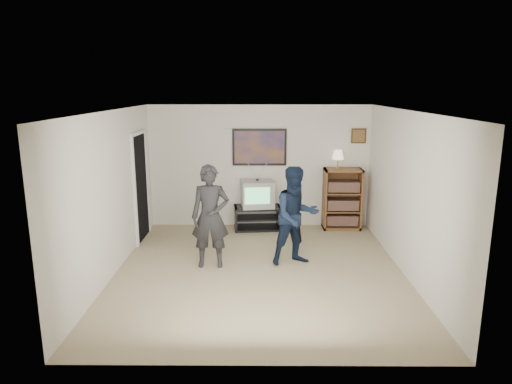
{
  "coord_description": "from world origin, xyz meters",
  "views": [
    {
      "loc": [
        -0.01,
        -6.73,
        2.84
      ],
      "look_at": [
        -0.06,
        0.6,
        1.15
      ],
      "focal_mm": 32.0,
      "sensor_mm": 36.0,
      "label": 1
    }
  ],
  "objects_px": {
    "person_tall": "(210,217)",
    "crt_television": "(257,194)",
    "person_short": "(296,216)",
    "media_stand": "(257,218)",
    "bookshelf": "(342,199)"
  },
  "relations": [
    {
      "from": "media_stand",
      "to": "bookshelf",
      "type": "height_order",
      "value": "bookshelf"
    },
    {
      "from": "bookshelf",
      "to": "media_stand",
      "type": "bearing_deg",
      "value": -178.34
    },
    {
      "from": "media_stand",
      "to": "person_short",
      "type": "height_order",
      "value": "person_short"
    },
    {
      "from": "crt_television",
      "to": "person_tall",
      "type": "height_order",
      "value": "person_tall"
    },
    {
      "from": "crt_television",
      "to": "person_short",
      "type": "relative_size",
      "value": 0.39
    },
    {
      "from": "person_tall",
      "to": "crt_television",
      "type": "bearing_deg",
      "value": 68.24
    },
    {
      "from": "person_short",
      "to": "bookshelf",
      "type": "bearing_deg",
      "value": 41.5
    },
    {
      "from": "media_stand",
      "to": "person_tall",
      "type": "height_order",
      "value": "person_tall"
    },
    {
      "from": "media_stand",
      "to": "person_short",
      "type": "bearing_deg",
      "value": -76.99
    },
    {
      "from": "person_short",
      "to": "media_stand",
      "type": "bearing_deg",
      "value": 89.59
    },
    {
      "from": "media_stand",
      "to": "bookshelf",
      "type": "bearing_deg",
      "value": -3.85
    },
    {
      "from": "crt_television",
      "to": "media_stand",
      "type": "bearing_deg",
      "value": -7.92
    },
    {
      "from": "crt_television",
      "to": "person_tall",
      "type": "bearing_deg",
      "value": -118.33
    },
    {
      "from": "media_stand",
      "to": "crt_television",
      "type": "xyz_separation_m",
      "value": [
        -0.0,
        0.0,
        0.5
      ]
    },
    {
      "from": "person_tall",
      "to": "person_short",
      "type": "bearing_deg",
      "value": 3.42
    }
  ]
}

